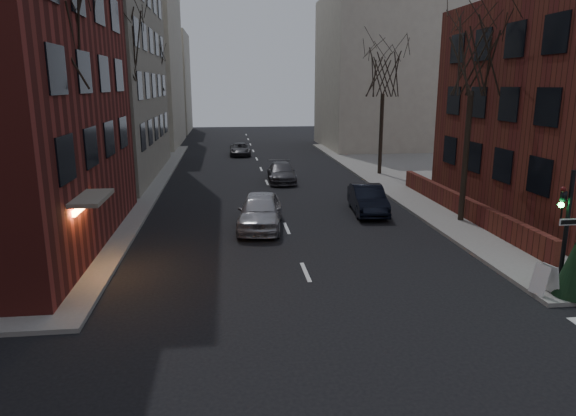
% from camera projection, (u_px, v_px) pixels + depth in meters
% --- Properties ---
extents(low_wall_right, '(0.35, 16.00, 1.00)m').
position_uv_depth(low_wall_right, '(462.00, 205.00, 26.65)').
color(low_wall_right, '#5B261A').
rests_on(low_wall_right, sidewalk_far_right).
extents(building_distant_la, '(14.00, 16.00, 18.00)m').
position_uv_depth(building_distant_la, '(113.00, 64.00, 56.62)').
color(building_distant_la, '#BCB49F').
rests_on(building_distant_la, ground).
extents(building_distant_ra, '(14.00, 14.00, 16.00)m').
position_uv_depth(building_distant_ra, '(390.00, 73.00, 55.51)').
color(building_distant_ra, '#BCB49F').
rests_on(building_distant_ra, ground).
extents(building_distant_lb, '(10.00, 12.00, 14.00)m').
position_uv_depth(building_distant_lb, '(153.00, 83.00, 73.73)').
color(building_distant_lb, '#BCB49F').
rests_on(building_distant_lb, ground).
extents(traffic_signal, '(0.76, 0.44, 4.00)m').
position_uv_depth(traffic_signal, '(563.00, 239.00, 16.54)').
color(traffic_signal, black).
rests_on(traffic_signal, sidewalk_far_right).
extents(tree_left_a, '(4.18, 4.18, 10.26)m').
position_uv_depth(tree_left_a, '(50.00, 34.00, 17.89)').
color(tree_left_a, '#2D231C').
rests_on(tree_left_a, sidewalk_far_left).
extents(tree_left_b, '(4.40, 4.40, 10.80)m').
position_uv_depth(tree_left_b, '(118.00, 46.00, 29.37)').
color(tree_left_b, '#2D231C').
rests_on(tree_left_b, sidewalk_far_left).
extents(tree_left_c, '(3.96, 3.96, 9.72)m').
position_uv_depth(tree_left_c, '(152.00, 69.00, 43.09)').
color(tree_left_c, '#2D231C').
rests_on(tree_left_c, sidewalk_far_left).
extents(tree_right_a, '(3.96, 3.96, 9.72)m').
position_uv_depth(tree_right_a, '(474.00, 56.00, 23.90)').
color(tree_right_a, '#2D231C').
rests_on(tree_right_a, sidewalk_far_right).
extents(tree_right_b, '(3.74, 3.74, 9.18)m').
position_uv_depth(tree_right_b, '(384.00, 73.00, 37.52)').
color(tree_right_b, '#2D231C').
rests_on(tree_right_b, sidewalk_far_right).
extents(streetlamp_near, '(0.36, 0.36, 6.28)m').
position_uv_depth(streetlamp_near, '(121.00, 134.00, 26.67)').
color(streetlamp_near, black).
rests_on(streetlamp_near, sidewalk_far_left).
extents(streetlamp_far, '(0.36, 0.36, 6.28)m').
position_uv_depth(streetlamp_far, '(165.00, 114.00, 45.98)').
color(streetlamp_far, black).
rests_on(streetlamp_far, sidewalk_far_left).
extents(parked_sedan, '(1.98, 4.67, 1.50)m').
position_uv_depth(parked_sedan, '(368.00, 199.00, 27.55)').
color(parked_sedan, black).
rests_on(parked_sedan, ground).
extents(car_lane_silver, '(2.64, 5.23, 1.71)m').
position_uv_depth(car_lane_silver, '(260.00, 211.00, 24.59)').
color(car_lane_silver, '#A8A8AD').
rests_on(car_lane_silver, ground).
extents(car_lane_gray, '(2.03, 4.70, 1.35)m').
position_uv_depth(car_lane_gray, '(281.00, 173.00, 36.43)').
color(car_lane_gray, '#414146').
rests_on(car_lane_gray, ground).
extents(car_lane_far, '(2.01, 4.30, 1.19)m').
position_uv_depth(car_lane_far, '(240.00, 149.00, 50.23)').
color(car_lane_far, '#38383C').
rests_on(car_lane_far, ground).
extents(sandwich_board, '(0.57, 0.70, 1.00)m').
position_uv_depth(sandwich_board, '(545.00, 279.00, 16.49)').
color(sandwich_board, silver).
rests_on(sandwich_board, sidewalk_far_right).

